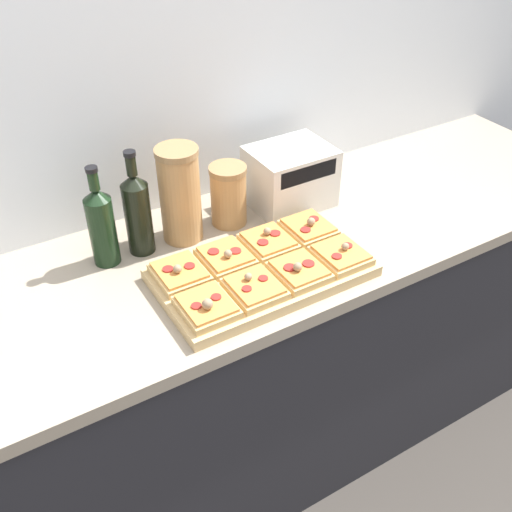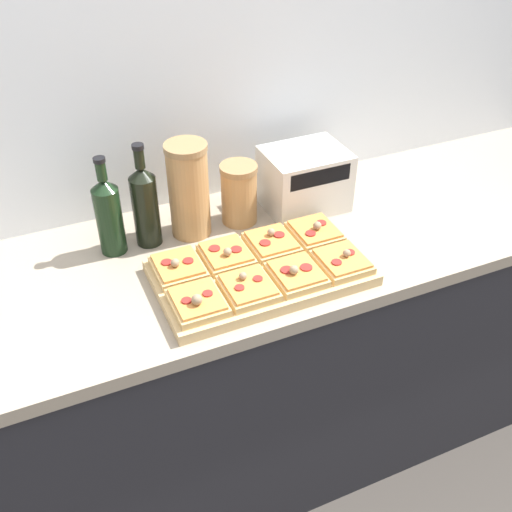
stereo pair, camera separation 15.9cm
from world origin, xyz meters
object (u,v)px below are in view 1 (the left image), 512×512
(olive_oil_bottle, at_px, (102,225))
(wine_bottle, at_px, (138,212))
(cutting_board, at_px, (262,272))
(grain_jar_tall, at_px, (180,194))
(grain_jar_short, at_px, (228,195))
(toaster_oven, at_px, (290,177))

(olive_oil_bottle, bearing_deg, wine_bottle, 0.00)
(cutting_board, bearing_deg, grain_jar_tall, 109.08)
(cutting_board, relative_size, wine_bottle, 1.81)
(grain_jar_tall, relative_size, grain_jar_short, 1.52)
(grain_jar_short, bearing_deg, toaster_oven, -0.22)
(grain_jar_tall, relative_size, toaster_oven, 1.05)
(cutting_board, distance_m, toaster_oven, 0.40)
(grain_jar_short, bearing_deg, cutting_board, -101.25)
(wine_bottle, relative_size, grain_jar_tall, 1.09)
(olive_oil_bottle, distance_m, grain_jar_short, 0.38)
(olive_oil_bottle, height_order, wine_bottle, wine_bottle)
(cutting_board, xyz_separation_m, toaster_oven, (0.27, 0.28, 0.08))
(cutting_board, bearing_deg, grain_jar_short, 78.75)
(wine_bottle, xyz_separation_m, toaster_oven, (0.50, -0.00, -0.03))
(olive_oil_bottle, height_order, grain_jar_tall, olive_oil_bottle)
(cutting_board, xyz_separation_m, grain_jar_short, (0.06, 0.28, 0.08))
(cutting_board, relative_size, grain_jar_short, 2.98)
(cutting_board, relative_size, toaster_oven, 2.07)
(olive_oil_bottle, bearing_deg, cutting_board, -40.57)
(olive_oil_bottle, relative_size, wine_bottle, 0.94)
(olive_oil_bottle, relative_size, grain_jar_tall, 1.03)
(cutting_board, xyz_separation_m, olive_oil_bottle, (-0.33, 0.28, 0.10))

